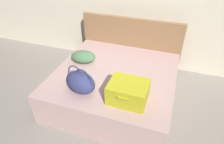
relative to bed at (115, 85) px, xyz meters
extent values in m
plane|color=gray|center=(0.00, -0.40, -0.25)|extent=(12.00, 12.00, 0.00)
cube|color=#BC9993|center=(0.00, 0.00, 0.00)|extent=(1.81, 1.79, 0.50)
cube|color=olive|center=(0.00, 0.93, 0.27)|extent=(1.85, 0.08, 1.04)
cube|color=gold|center=(0.34, -0.51, 0.35)|extent=(0.49, 0.39, 0.20)
cube|color=#28282D|center=(0.34, -0.51, 0.38)|extent=(0.43, 0.34, 0.14)
cube|color=black|center=(0.26, -0.56, 0.46)|extent=(0.14, 0.12, 0.04)
cube|color=gold|center=(0.34, -0.51, 0.48)|extent=(0.49, 0.39, 0.06)
cube|color=gold|center=(0.34, -0.72, 0.45)|extent=(0.15, 0.03, 0.02)
ellipsoid|color=navy|center=(-0.29, -0.56, 0.40)|extent=(0.51, 0.42, 0.29)
torus|color=navy|center=(-0.36, -0.53, 0.48)|extent=(0.29, 0.11, 0.30)
torus|color=navy|center=(-0.23, -0.58, 0.48)|extent=(0.29, 0.11, 0.30)
ellipsoid|color=#4C724C|center=(-0.58, 0.12, 0.35)|extent=(0.44, 0.32, 0.20)
camera|label=1|loc=(0.77, -2.36, 2.01)|focal=31.91mm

